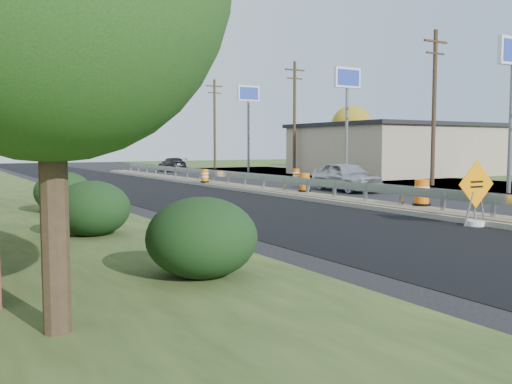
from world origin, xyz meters
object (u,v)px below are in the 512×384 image
car_silver (346,176)px  car_dark_far (172,165)px  barrel_median_near (422,193)px  barrel_median_far (205,176)px  barrel_shoulder_mid (296,175)px  caution_sign (475,209)px  barrel_median_mid (305,183)px

car_silver → car_dark_far: 26.84m
barrel_median_near → barrel_median_far: 16.53m
barrel_shoulder_mid → car_dark_far: car_dark_far is taller
barrel_shoulder_mid → car_dark_far: bearing=95.9°
caution_sign → barrel_median_near: caution_sign is taller
caution_sign → barrel_median_mid: 11.15m
caution_sign → car_silver: size_ratio=0.43×
caution_sign → car_silver: (5.17, 12.48, 0.29)m
caution_sign → barrel_median_far: bearing=91.9°
barrel_median_near → barrel_median_mid: bearing=90.0°
barrel_shoulder_mid → car_dark_far: (-1.88, 18.08, 0.24)m
barrel_median_near → barrel_shoulder_mid: bearing=69.9°
barrel_median_mid → car_dark_far: 28.63m
barrel_median_mid → barrel_shoulder_mid: 12.07m
car_silver → car_dark_far: car_silver is taller
car_dark_far → barrel_shoulder_mid: bearing=102.2°
barrel_median_mid → barrel_median_far: size_ratio=1.13×
barrel_median_far → car_dark_far: car_dark_far is taller
barrel_median_mid → barrel_median_far: 9.04m
caution_sign → car_dark_far: bearing=84.2°
barrel_median_near → car_dark_far: car_dark_far is taller
barrel_shoulder_mid → caution_sign: bearing=-110.5°
barrel_median_far → caution_sign: bearing=-91.0°
car_dark_far → car_silver: bearing=94.4°
caution_sign → barrel_median_far: 20.04m
barrel_median_far → car_silver: 8.96m
barrel_median_far → car_dark_far: (5.70, 19.28, 0.05)m
barrel_median_mid → barrel_median_near: bearing=-90.0°
barrel_median_near → car_dark_far: (4.60, 35.77, -0.04)m
barrel_median_far → barrel_shoulder_mid: size_ratio=0.92×
car_silver → barrel_median_near: bearing=-107.4°
caution_sign → car_dark_far: caution_sign is taller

